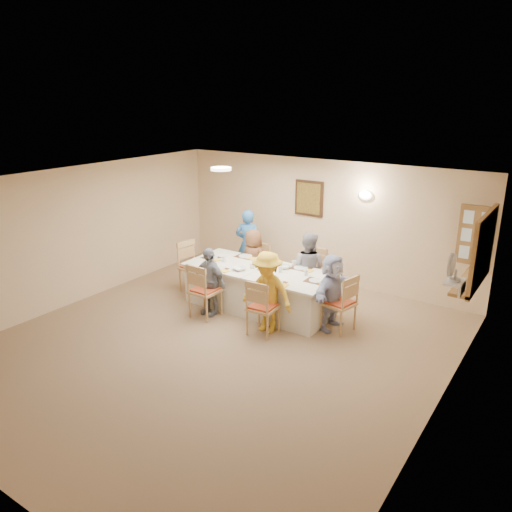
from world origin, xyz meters
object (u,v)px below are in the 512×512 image
Objects in this scene: chair_right_end at (339,302)px; diner_front_left at (209,281)px; chair_front_left at (205,290)px; diner_front_right at (267,292)px; chair_back_right at (310,276)px; diner_back_left at (253,260)px; chair_back_left at (257,267)px; dining_table at (260,289)px; chair_front_right at (263,306)px; desk_fan at (454,270)px; serving_hatch at (483,250)px; condiment_ketchup at (259,262)px; diner_back_right at (308,268)px; chair_left_end at (194,267)px; caregiver at (248,245)px; diner_right_end at (332,292)px.

chair_right_end is 0.81× the size of diner_front_left.
chair_front_left is 0.73× the size of diner_front_right.
diner_back_left is at bearing -172.83° from chair_back_right.
dining_table is at bearing -56.43° from chair_back_left.
chair_back_right is 1.49m from diner_front_right.
chair_front_right is at bearing -93.37° from diner_front_right.
desk_fan is at bearing -24.32° from chair_back_right.
desk_fan reaches higher than chair_back_right.
condiment_ketchup is at bearing -167.63° from serving_hatch.
chair_front_left is at bearing 44.73° from diner_back_right.
serving_hatch reaches higher than chair_left_end.
serving_hatch is 4.48m from chair_front_left.
desk_fan is 1.43× the size of condiment_ketchup.
diner_front_right is (1.20, 0.00, 0.07)m from diner_front_left.
serving_hatch is 1.52× the size of chair_front_left.
desk_fan reaches higher than diner_front_right.
diner_back_right is (-0.95, 0.68, 0.19)m from chair_right_end.
desk_fan is 4.77m from caregiver.
diner_right_end is (0.82, -0.68, -0.04)m from diner_back_right.
chair_front_left is (-3.94, -0.28, -1.06)m from desk_fan.
caregiver is at bearing 138.83° from chair_back_left.
chair_front_right is 4.53× the size of condiment_ketchup.
diner_back_right is 1.12× the size of diner_front_left.
serving_hatch reaches higher than desk_fan.
serving_hatch is 4.41m from diner_front_left.
diner_back_right is at bearing 53.77° from diner_front_left.
chair_back_right is (0.60, 0.80, 0.12)m from dining_table.
chair_right_end is (-1.79, 0.52, -1.06)m from desk_fan.
desk_fan is at bearing -8.91° from dining_table.
chair_front_left is 0.17m from diner_front_left.
dining_table is at bearing -78.37° from chair_right_end.
chair_front_right is 0.64× the size of caregiver.
serving_hatch is 2.30m from chair_right_end.
desk_fan is 0.30× the size of chair_back_right.
chair_back_left is at bearing 126.81° from condiment_ketchup.
diner_front_left is 0.95× the size of diner_right_end.
chair_front_right reaches higher than chair_back_left.
diner_right_end reaches higher than chair_left_end.
desk_fan is at bearing -94.66° from serving_hatch.
chair_front_right is at bearing 139.28° from diner_back_left.
serving_hatch reaches higher than caregiver.
chair_left_end is at bearing 159.08° from diner_front_right.
chair_back_right is 4.80× the size of condiment_ketchup.
chair_front_left reaches higher than condiment_ketchup.
caregiver is at bearing -14.55° from chair_left_end.
serving_hatch is at bearing -156.77° from chair_front_left.
desk_fan is 4.05m from diner_front_left.
caregiver is (-2.60, 1.15, 0.25)m from chair_right_end.
desk_fan is 2.88m from diner_front_right.
desk_fan is 0.25× the size of diner_front_left.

